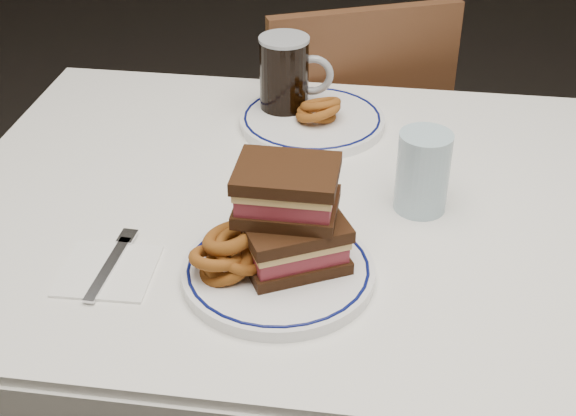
# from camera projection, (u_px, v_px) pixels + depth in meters

# --- Properties ---
(dining_table) EXTENTS (1.27, 0.87, 0.75)m
(dining_table) POSITION_uv_depth(u_px,v_px,m) (351.00, 257.00, 1.29)
(dining_table) COLOR white
(dining_table) RESTS_ON floor
(chair_far) EXTENTS (0.54, 0.54, 0.88)m
(chair_far) POSITION_uv_depth(u_px,v_px,m) (342.00, 159.00, 1.89)
(chair_far) COLOR #4E3119
(chair_far) RESTS_ON floor
(main_plate) EXTENTS (0.26, 0.26, 0.02)m
(main_plate) POSITION_uv_depth(u_px,v_px,m) (278.00, 271.00, 1.07)
(main_plate) COLOR white
(main_plate) RESTS_ON dining_table
(reuben_sandwich) EXTENTS (0.17, 0.15, 0.14)m
(reuben_sandwich) POSITION_uv_depth(u_px,v_px,m) (290.00, 216.00, 1.05)
(reuben_sandwich) COLOR black
(reuben_sandwich) RESTS_ON main_plate
(onion_rings_main) EXTENTS (0.11, 0.09, 0.09)m
(onion_rings_main) POSITION_uv_depth(u_px,v_px,m) (229.00, 254.00, 1.05)
(onion_rings_main) COLOR #67320D
(onion_rings_main) RESTS_ON main_plate
(ketchup_ramekin) EXTENTS (0.06, 0.06, 0.03)m
(ketchup_ramekin) POSITION_uv_depth(u_px,v_px,m) (271.00, 217.00, 1.14)
(ketchup_ramekin) COLOR silver
(ketchup_ramekin) RESTS_ON main_plate
(beer_mug) EXTENTS (0.13, 0.09, 0.15)m
(beer_mug) POSITION_uv_depth(u_px,v_px,m) (286.00, 76.00, 1.44)
(beer_mug) COLOR black
(beer_mug) RESTS_ON dining_table
(water_glass) EXTENTS (0.08, 0.08, 0.13)m
(water_glass) POSITION_uv_depth(u_px,v_px,m) (423.00, 172.00, 1.19)
(water_glass) COLOR #A0BFCF
(water_glass) RESTS_ON dining_table
(far_plate) EXTENTS (0.26, 0.26, 0.02)m
(far_plate) POSITION_uv_depth(u_px,v_px,m) (312.00, 120.00, 1.44)
(far_plate) COLOR white
(far_plate) RESTS_ON dining_table
(onion_rings_far) EXTENTS (0.09, 0.09, 0.06)m
(onion_rings_far) POSITION_uv_depth(u_px,v_px,m) (318.00, 110.00, 1.42)
(onion_rings_far) COLOR #67320D
(onion_rings_far) RESTS_ON far_plate
(napkin_fork) EXTENTS (0.13, 0.17, 0.01)m
(napkin_fork) POSITION_uv_depth(u_px,v_px,m) (109.00, 269.00, 1.09)
(napkin_fork) COLOR white
(napkin_fork) RESTS_ON dining_table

